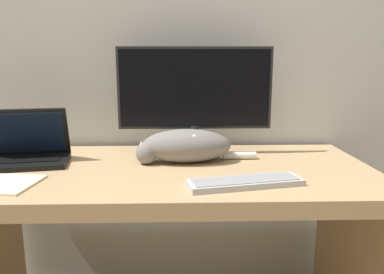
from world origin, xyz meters
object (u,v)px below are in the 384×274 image
at_px(laptop, 25,153).
at_px(external_keyboard, 245,182).
at_px(monitor, 195,98).
at_px(cat, 185,145).

distance_m(laptop, external_keyboard, 0.91).
bearing_deg(monitor, cat, -108.28).
bearing_deg(cat, laptop, 178.55).
height_order(laptop, cat, laptop).
relative_size(external_keyboard, cat, 0.80).
bearing_deg(external_keyboard, monitor, 97.03).
xyz_separation_m(laptop, cat, (0.65, 0.00, 0.02)).
xyz_separation_m(laptop, external_keyboard, (0.85, -0.30, -0.03)).
distance_m(laptop, cat, 0.65).
relative_size(monitor, external_keyboard, 1.67).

